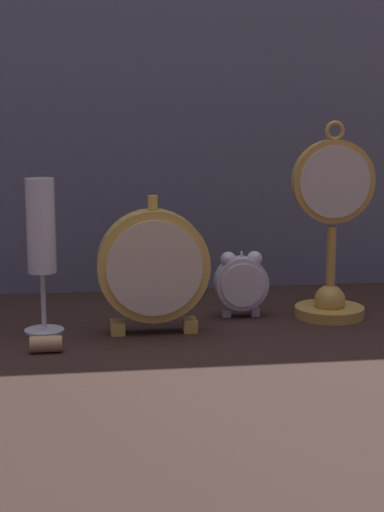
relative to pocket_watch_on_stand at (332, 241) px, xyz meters
name	(u,v)px	position (x,y,z in m)	size (l,w,h in m)	color
ground_plane	(200,340)	(-0.22, -0.10, -0.12)	(4.00, 4.00, 0.00)	black
fabric_backdrop_drape	(172,96)	(-0.22, 0.23, 0.21)	(1.37, 0.01, 0.66)	slate
pocket_watch_on_stand	(332,241)	(0.00, 0.00, 0.00)	(0.13, 0.11, 0.30)	gold
alarm_clock_twin_bell	(241,281)	(-0.13, 0.02, -0.06)	(0.08, 0.03, 0.10)	silver
mantel_clock_silver	(153,267)	(-0.27, -0.05, -0.02)	(0.16, 0.04, 0.20)	gold
champagne_flute	(41,237)	(-0.43, -0.02, 0.02)	(0.06, 0.06, 0.22)	silver
wine_cork	(46,344)	(-0.43, -0.12, -0.11)	(0.02, 0.02, 0.04)	tan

